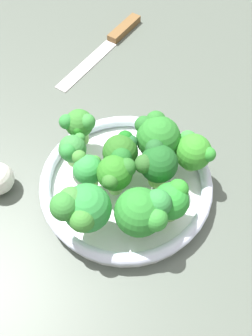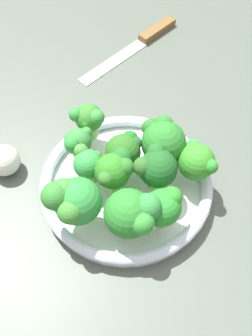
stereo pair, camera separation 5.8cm
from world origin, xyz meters
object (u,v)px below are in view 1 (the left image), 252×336
at_px(broccoli_floret_5, 72,150).
at_px(broccoli_floret_9, 82,208).
at_px(broccoli_floret_0, 143,211).
at_px(bowl, 126,185).
at_px(broccoli_floret_6, 157,164).
at_px(broccoli_floret_10, 193,151).
at_px(broccoli_floret_1, 157,136).
at_px(broccoli_floret_7, 79,125).
at_px(broccoli_floret_3, 121,152).
at_px(knife, 111,41).
at_px(broccoli_floret_4, 116,173).
at_px(broccoli_floret_8, 170,201).
at_px(broccoli_floret_2, 88,169).

height_order(broccoli_floret_5, broccoli_floret_9, broccoli_floret_9).
relative_size(broccoli_floret_0, broccoli_floret_9, 0.91).
relative_size(bowl, broccoli_floret_6, 3.62).
bearing_deg(broccoli_floret_10, broccoli_floret_6, -70.59).
xyz_separation_m(broccoli_floret_1, broccoli_floret_7, (-0.04, -0.12, -0.00)).
xyz_separation_m(broccoli_floret_0, broccoli_floret_3, (-0.10, -0.02, -0.00)).
distance_m(broccoli_floret_3, broccoli_floret_9, 0.11).
xyz_separation_m(bowl, knife, (-0.37, 0.02, -0.01)).
bearing_deg(broccoli_floret_3, broccoli_floret_0, 8.99).
bearing_deg(knife, broccoli_floret_7, -16.09).
xyz_separation_m(bowl, broccoli_floret_7, (-0.08, -0.06, 0.06)).
distance_m(broccoli_floret_4, broccoli_floret_8, 0.09).
relative_size(broccoli_floret_1, broccoli_floret_4, 1.11).
relative_size(broccoli_floret_1, broccoli_floret_5, 1.42).
distance_m(broccoli_floret_0, broccoli_floret_1, 0.13).
distance_m(broccoli_floret_5, broccoli_floret_10, 0.18).
relative_size(broccoli_floret_2, broccoli_floret_5, 1.09).
xyz_separation_m(broccoli_floret_1, broccoli_floret_2, (0.04, -0.11, -0.01)).
distance_m(bowl, broccoli_floret_4, 0.06).
relative_size(broccoli_floret_1, broccoli_floret_9, 0.92).
bearing_deg(broccoli_floret_3, knife, 176.14).
bearing_deg(broccoli_floret_7, broccoli_floret_8, 37.10).
height_order(broccoli_floret_5, broccoli_floret_8, broccoli_floret_8).
relative_size(broccoli_floret_6, broccoli_floret_7, 1.16).
distance_m(bowl, knife, 0.37).
bearing_deg(broccoli_floret_3, broccoli_floret_6, 57.82).
bearing_deg(broccoli_floret_1, broccoli_floret_8, -0.54).
xyz_separation_m(bowl, broccoli_floret_5, (-0.04, -0.08, 0.05)).
relative_size(broccoli_floret_5, knife, 0.26).
bearing_deg(broccoli_floret_7, broccoli_floret_5, -18.55).
bearing_deg(broccoli_floret_1, broccoli_floret_7, -110.34).
relative_size(broccoli_floret_1, broccoli_floret_3, 1.16).
distance_m(broccoli_floret_0, broccoli_floret_6, 0.08).
distance_m(broccoli_floret_2, broccoli_floret_6, 0.10).
relative_size(bowl, knife, 1.26).
relative_size(broccoli_floret_1, broccoli_floret_10, 1.21).
bearing_deg(broccoli_floret_3, broccoli_floret_9, -34.85).
bearing_deg(broccoli_floret_5, knife, 163.60).
height_order(broccoli_floret_0, broccoli_floret_7, broccoli_floret_0).
bearing_deg(broccoli_floret_10, broccoli_floret_5, -99.66).
xyz_separation_m(broccoli_floret_8, broccoli_floret_9, (0.00, -0.12, 0.02)).
xyz_separation_m(broccoli_floret_0, broccoli_floret_4, (-0.07, -0.03, 0.00)).
bearing_deg(broccoli_floret_4, bowl, 132.61).
distance_m(broccoli_floret_1, broccoli_floret_6, 0.05).
bearing_deg(broccoli_floret_1, knife, -174.03).
xyz_separation_m(broccoli_floret_4, broccoli_floret_5, (-0.06, -0.06, -0.01)).
bearing_deg(knife, broccoli_floret_9, -11.28).
relative_size(broccoli_floret_1, broccoli_floret_8, 1.23).
distance_m(broccoli_floret_3, knife, 0.35).
bearing_deg(broccoli_floret_8, knife, -175.65).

